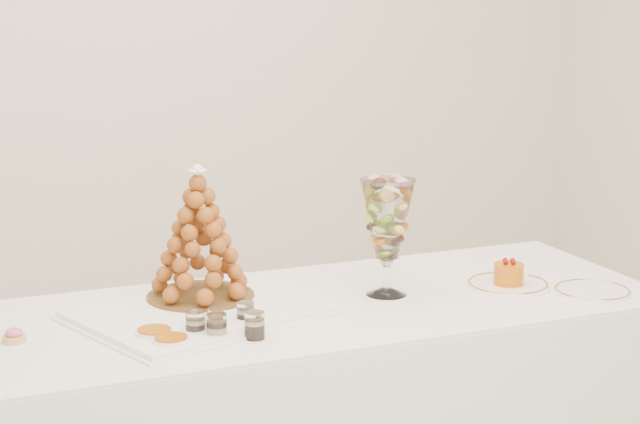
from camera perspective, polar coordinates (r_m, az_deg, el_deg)
name	(u,v)px	position (r m, az deg, el deg)	size (l,w,h in m)	color
buffet_table	(328,422)	(3.19, 0.44, -11.15)	(1.95, 0.82, 0.74)	white
lace_tray	(201,312)	(2.97, -6.34, -5.30)	(0.63, 0.47, 0.02)	white
macaron_vase	(387,220)	(3.09, 3.61, -0.45)	(0.16, 0.16, 0.34)	white
cake_plate	(508,285)	(3.27, 9.99, -3.85)	(0.25, 0.25, 0.01)	white
spare_plate	(592,291)	(3.26, 14.32, -4.11)	(0.22, 0.22, 0.01)	white
pink_tart	(14,336)	(2.85, -16.00, -6.38)	(0.06, 0.06, 0.04)	tan
verrine_a	(195,324)	(2.79, -6.66, -5.98)	(0.05, 0.05, 0.07)	white
verrine_b	(217,320)	(2.83, -5.53, -5.76)	(0.05, 0.05, 0.06)	white
verrine_c	(246,314)	(2.87, -3.99, -5.44)	(0.05, 0.05, 0.06)	white
verrine_d	(217,328)	(2.75, -5.53, -6.16)	(0.05, 0.05, 0.07)	white
verrine_e	(255,325)	(2.76, -3.51, -6.05)	(0.05, 0.05, 0.07)	white
ramekin_back	(154,336)	(2.78, -8.83, -6.54)	(0.10, 0.10, 0.03)	white
ramekin_front	(171,344)	(2.71, -7.95, -6.96)	(0.09, 0.09, 0.03)	white
croquembouche	(199,233)	(3.02, -6.47, -1.14)	(0.31, 0.31, 0.38)	brown
mousse_cake	(509,274)	(3.25, 10.03, -3.25)	(0.09, 0.09, 0.08)	#C75C09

